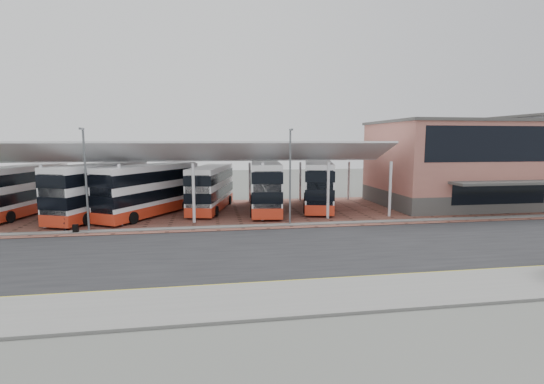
% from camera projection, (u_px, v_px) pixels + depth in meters
% --- Properties ---
extents(ground, '(140.00, 140.00, 0.00)m').
position_uv_depth(ground, '(280.00, 246.00, 26.77)').
color(ground, '#4C4F49').
extents(road, '(120.00, 14.00, 0.02)m').
position_uv_depth(road, '(283.00, 250.00, 25.79)').
color(road, black).
rests_on(road, ground).
extents(forecourt, '(72.00, 16.00, 0.06)m').
position_uv_depth(forecourt, '(276.00, 211.00, 39.81)').
color(forecourt, brown).
rests_on(forecourt, ground).
extents(sidewalk, '(120.00, 4.00, 0.14)m').
position_uv_depth(sidewalk, '(316.00, 296.00, 17.95)').
color(sidewalk, slate).
rests_on(sidewalk, ground).
extents(north_kerb, '(120.00, 0.80, 0.14)m').
position_uv_depth(north_kerb, '(267.00, 226.00, 32.83)').
color(north_kerb, slate).
rests_on(north_kerb, ground).
extents(yellow_line_near, '(120.00, 0.12, 0.01)m').
position_uv_depth(yellow_line_near, '(305.00, 282.00, 19.91)').
color(yellow_line_near, '#BDB30D').
rests_on(yellow_line_near, road).
extents(yellow_line_far, '(120.00, 0.12, 0.01)m').
position_uv_depth(yellow_line_far, '(304.00, 280.00, 20.21)').
color(yellow_line_far, '#BDB30D').
rests_on(yellow_line_far, road).
extents(canopy, '(37.00, 11.63, 7.07)m').
position_uv_depth(canopy, '(195.00, 154.00, 38.70)').
color(canopy, white).
rests_on(canopy, ground).
extents(terminal, '(18.40, 14.40, 9.25)m').
position_uv_depth(terminal, '(462.00, 163.00, 43.45)').
color(terminal, '#4C4A48').
rests_on(terminal, ground).
extents(lamp_west, '(0.16, 0.90, 8.07)m').
position_uv_depth(lamp_west, '(86.00, 177.00, 30.11)').
color(lamp_west, slate).
rests_on(lamp_west, ground).
extents(lamp_east, '(0.16, 0.90, 8.07)m').
position_uv_depth(lamp_east, '(290.00, 174.00, 32.66)').
color(lamp_east, slate).
rests_on(lamp_east, ground).
extents(bus_0, '(4.96, 11.72, 4.71)m').
position_uv_depth(bus_0, '(22.00, 191.00, 37.33)').
color(bus_0, white).
rests_on(bus_0, forecourt).
extents(bus_1, '(7.05, 12.15, 4.94)m').
position_uv_depth(bus_1, '(101.00, 190.00, 36.59)').
color(bus_1, white).
rests_on(bus_1, forecourt).
extents(bus_2, '(8.52, 11.31, 4.81)m').
position_uv_depth(bus_2, '(149.00, 190.00, 37.11)').
color(bus_2, white).
rests_on(bus_2, forecourt).
extents(bus_3, '(4.98, 11.17, 4.49)m').
position_uv_depth(bus_3, '(211.00, 188.00, 40.15)').
color(bus_3, white).
rests_on(bus_3, forecourt).
extents(bus_4, '(4.07, 12.21, 4.93)m').
position_uv_depth(bus_4, '(265.00, 186.00, 39.86)').
color(bus_4, white).
rests_on(bus_4, forecourt).
extents(bus_5, '(5.53, 12.12, 4.87)m').
position_uv_depth(bus_5, '(318.00, 185.00, 41.60)').
color(bus_5, white).
rests_on(bus_5, forecourt).
extents(pedestrian, '(0.46, 0.68, 1.83)m').
position_uv_depth(pedestrian, '(65.00, 219.00, 31.07)').
color(pedestrian, black).
rests_on(pedestrian, forecourt).
extents(suitcase, '(0.39, 0.28, 0.67)m').
position_uv_depth(suitcase, '(76.00, 229.00, 30.22)').
color(suitcase, black).
rests_on(suitcase, forecourt).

